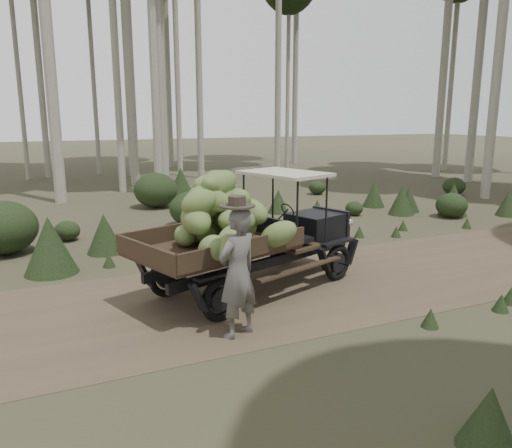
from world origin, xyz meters
The scene contains 5 objects.
ground centered at (0.00, 0.00, 0.00)m, with size 120.00×120.00×0.00m, color #473D2B.
dirt_track centered at (0.00, 0.00, 0.00)m, with size 70.00×4.00×0.01m, color brown.
banana_truck centered at (-2.43, 0.12, 1.35)m, with size 4.77×3.06×2.34m.
farmer centered at (-3.04, -1.44, 0.97)m, with size 0.81×0.68×2.04m.
undergrowth centered at (-1.05, 2.91, 0.53)m, with size 24.77×20.76×1.37m.
Camera 1 is at (-5.56, -7.67, 3.12)m, focal length 35.00 mm.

